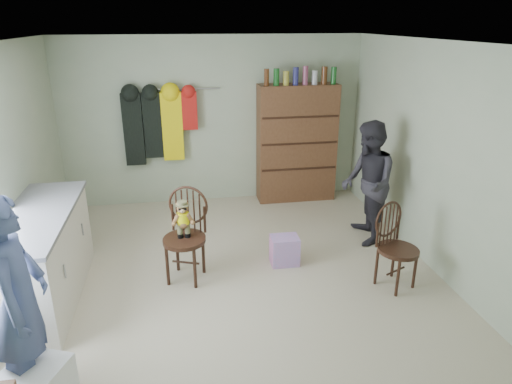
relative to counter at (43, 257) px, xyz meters
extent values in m
plane|color=beige|center=(1.95, 0.00, -0.47)|extent=(5.00, 5.00, 0.00)
plane|color=#B2BC9E|center=(1.95, 2.50, 0.78)|extent=(4.50, 0.00, 4.50)
plane|color=#B2BC9E|center=(4.20, 0.00, 0.78)|extent=(0.00, 5.00, 5.00)
plane|color=white|center=(1.95, 0.00, 2.03)|extent=(5.00, 5.00, 0.00)
cube|color=silver|center=(0.00, 0.00, -0.02)|extent=(0.60, 1.80, 0.90)
cube|color=slate|center=(0.00, 0.00, 0.45)|extent=(0.64, 1.86, 0.04)
cylinder|color=#99999E|center=(0.31, -0.45, 0.07)|extent=(0.02, 0.02, 0.14)
cylinder|color=#99999E|center=(0.31, 0.45, 0.07)|extent=(0.02, 0.02, 0.14)
cylinder|color=#311B11|center=(1.41, 0.12, 0.01)|extent=(0.59, 0.59, 0.05)
cylinder|color=#311B11|center=(1.21, 0.03, -0.24)|extent=(0.04, 0.04, 0.46)
cylinder|color=#311B11|center=(1.50, -0.07, -0.24)|extent=(0.04, 0.04, 0.46)
cylinder|color=#311B11|center=(1.32, 0.33, -0.24)|extent=(0.04, 0.04, 0.46)
cylinder|color=#311B11|center=(1.60, 0.22, -0.24)|extent=(0.04, 0.04, 0.46)
torus|color=#311B11|center=(1.47, 0.30, 0.34)|extent=(0.43, 0.18, 0.45)
cylinder|color=#311B11|center=(1.29, 0.35, 0.18)|extent=(0.03, 0.03, 0.31)
cylinder|color=#311B11|center=(1.64, 0.22, 0.18)|extent=(0.03, 0.03, 0.31)
cylinder|color=#F3F20C|center=(1.41, 0.14, 0.25)|extent=(0.13, 0.13, 0.12)
cylinder|color=#475128|center=(1.41, 0.14, 0.13)|extent=(0.08, 0.08, 0.19)
sphere|color=#9E7042|center=(1.41, 0.14, 0.37)|extent=(0.12, 0.12, 0.12)
cylinder|color=#475128|center=(1.41, 0.14, 0.43)|extent=(0.10, 0.10, 0.04)
cube|color=black|center=(1.41, 0.09, 0.38)|extent=(0.08, 0.01, 0.02)
cylinder|color=#311B11|center=(3.61, -0.41, -0.04)|extent=(0.55, 0.55, 0.04)
cylinder|color=#311B11|center=(3.54, -0.59, -0.27)|extent=(0.03, 0.03, 0.41)
cylinder|color=#311B11|center=(3.79, -0.47, -0.27)|extent=(0.03, 0.03, 0.41)
cylinder|color=#311B11|center=(3.42, -0.33, -0.27)|extent=(0.03, 0.03, 0.41)
cylinder|color=#311B11|center=(3.67, -0.21, -0.27)|extent=(0.03, 0.03, 0.41)
torus|color=#311B11|center=(3.54, -0.26, 0.26)|extent=(0.37, 0.19, 0.40)
cylinder|color=#311B11|center=(3.39, -0.33, 0.12)|extent=(0.03, 0.03, 0.27)
cylinder|color=#311B11|center=(3.69, -0.19, 0.12)|extent=(0.03, 0.03, 0.27)
cube|color=pink|center=(2.55, 0.27, -0.30)|extent=(0.32, 0.25, 0.34)
imported|color=#45527F|center=(0.23, -1.36, 0.35)|extent=(0.44, 0.63, 1.65)
imported|color=#2D2B33|center=(3.70, 0.70, 0.31)|extent=(0.70, 0.84, 1.56)
cube|color=brown|center=(3.20, 2.30, 0.43)|extent=(1.20, 0.38, 1.80)
cube|color=#311B11|center=(3.20, 2.11, 0.08)|extent=(1.16, 0.02, 0.03)
cube|color=#311B11|center=(3.20, 2.11, 0.48)|extent=(1.16, 0.02, 0.03)
cube|color=#311B11|center=(3.20, 2.11, 0.88)|extent=(1.16, 0.02, 0.03)
cylinder|color=#592D14|center=(2.70, 2.20, 1.45)|extent=(0.07, 0.07, 0.24)
cylinder|color=#19591E|center=(2.84, 2.20, 1.45)|extent=(0.08, 0.08, 0.24)
cylinder|color=#A59933|center=(2.99, 2.20, 1.43)|extent=(0.09, 0.09, 0.20)
cylinder|color=navy|center=(3.13, 2.20, 1.45)|extent=(0.08, 0.08, 0.25)
cylinder|color=#8C3F59|center=(3.27, 2.20, 1.46)|extent=(0.08, 0.08, 0.27)
cylinder|color=#B2B2B7|center=(3.41, 2.20, 1.43)|extent=(0.09, 0.09, 0.20)
cylinder|color=#592D14|center=(3.56, 2.20, 1.46)|extent=(0.09, 0.09, 0.26)
cylinder|color=#19591E|center=(3.70, 2.20, 1.45)|extent=(0.08, 0.08, 0.25)
cylinder|color=#99999E|center=(1.55, 2.44, 1.28)|extent=(1.00, 0.02, 0.02)
cube|color=black|center=(0.77, 2.38, 0.72)|extent=(0.28, 0.10, 1.05)
cube|color=black|center=(1.05, 2.38, 0.77)|extent=(0.26, 0.10, 0.95)
cube|color=yellow|center=(1.33, 2.38, 0.75)|extent=(0.30, 0.10, 1.00)
cube|color=red|center=(1.59, 2.38, 0.97)|extent=(0.22, 0.10, 0.55)
camera|label=1|loc=(1.41, -4.33, 2.23)|focal=32.00mm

